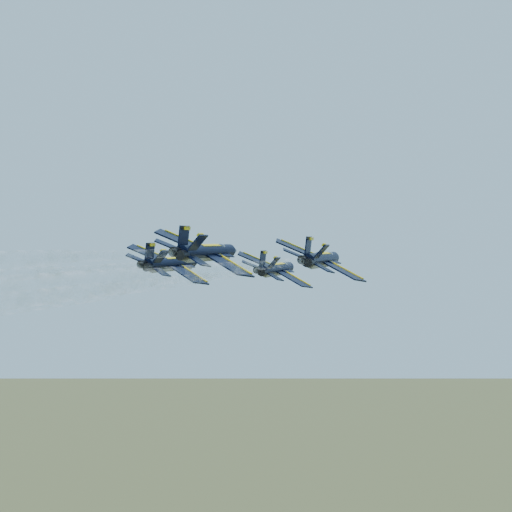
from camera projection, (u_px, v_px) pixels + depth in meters
The scene contains 6 objects.
jet_lead at pixel (277, 269), 109.89m from camera, with size 12.69×18.76×6.63m.
jet_left at pixel (172, 264), 99.24m from camera, with size 12.69×18.76×6.63m.
jet_right at pixel (322, 259), 92.16m from camera, with size 12.69×18.76×6.63m.
jet_slot at pixel (208, 252), 82.14m from camera, with size 12.69×18.76×6.63m.
smoke_trail_lead at pixel (140, 235), 65.30m from camera, with size 17.60×62.45×2.42m.
smoke_trail_right at pixel (176, 203), 47.58m from camera, with size 17.60×62.45×2.42m.
Camera 1 is at (54.58, -81.94, 92.88)m, focal length 45.00 mm.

